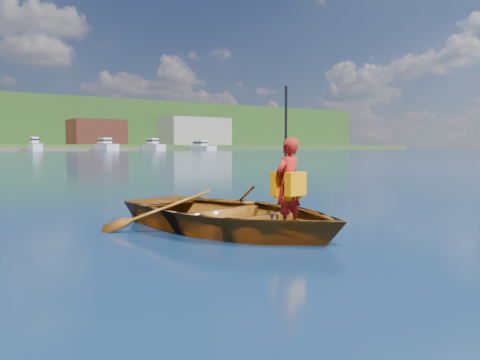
% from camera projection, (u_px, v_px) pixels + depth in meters
% --- Properties ---
extents(ground, '(600.00, 600.00, 0.00)m').
position_uv_depth(ground, '(239.00, 219.00, 7.55)').
color(ground, '#102A3D').
rests_on(ground, ground).
extents(rowboat, '(3.46, 4.21, 0.76)m').
position_uv_depth(rowboat, '(229.00, 214.00, 6.53)').
color(rowboat, maroon).
rests_on(rowboat, ground).
extents(child_paddler, '(0.49, 0.41, 1.87)m').
position_uv_depth(child_paddler, '(288.00, 184.00, 6.01)').
color(child_paddler, '#A11410').
rests_on(child_paddler, ground).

